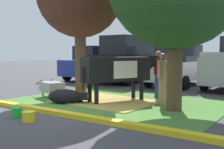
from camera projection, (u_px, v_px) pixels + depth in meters
ground_plane at (64, 111)px, 7.95m from camera, size 80.00×80.00×0.00m
grass_island at (117, 102)px, 9.31m from camera, size 6.83×4.68×0.02m
curb_yellow at (64, 114)px, 7.26m from camera, size 8.03×0.24×0.12m
hay_bedding at (107, 101)px, 9.36m from camera, size 3.36×2.62×0.04m
cow_holstein at (119, 69)px, 9.36m from camera, size 1.74×2.95×1.54m
calf_lying at (66, 97)px, 8.96m from camera, size 1.30×0.95×0.48m
person_handler at (158, 73)px, 10.09m from camera, size 0.40×0.40×1.70m
person_visitor_near at (163, 77)px, 8.75m from camera, size 0.34×0.53×1.63m
wheelbarrow at (52, 87)px, 10.16m from camera, size 1.61×0.93×0.63m
bucket_green at (17, 112)px, 7.12m from camera, size 0.29×0.29×0.26m
bucket_yellow at (29, 116)px, 6.68m from camera, size 0.33×0.33×0.25m
sedan_blue at (95, 63)px, 16.83m from camera, size 2.16×4.47×2.02m
suv_black at (129, 59)px, 15.41m from camera, size 2.27×4.67×2.52m
sedan_silver at (179, 66)px, 13.85m from camera, size 2.16×4.47×2.02m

